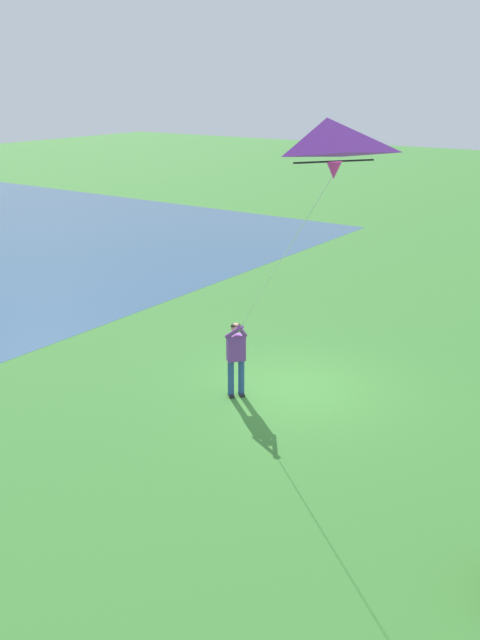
# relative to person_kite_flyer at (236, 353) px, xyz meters

# --- Properties ---
(ground_plane) EXTENTS (120.00, 120.00, 0.00)m
(ground_plane) POSITION_rel_person_kite_flyer_xyz_m (-0.81, -1.13, -1.05)
(ground_plane) COLOR #3D7F33
(person_kite_flyer) EXTENTS (0.60, 0.58, 1.83)m
(person_kite_flyer) POSITION_rel_person_kite_flyer_xyz_m (0.00, 0.00, 0.00)
(person_kite_flyer) COLOR #232328
(person_kite_flyer) RESTS_ON ground
(flying_kite) EXTENTS (4.32, 4.10, 4.49)m
(flying_kite) POSITION_rel_person_kite_flyer_xyz_m (-4.03, 3.70, 4.85)
(flying_kite) COLOR purple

